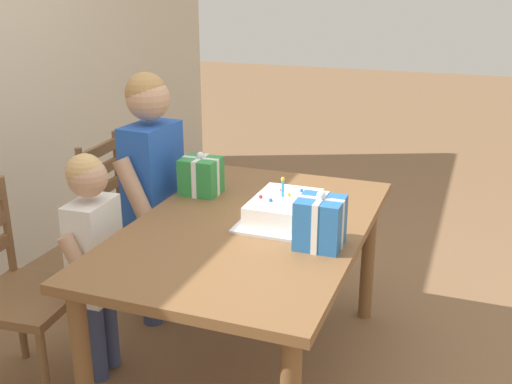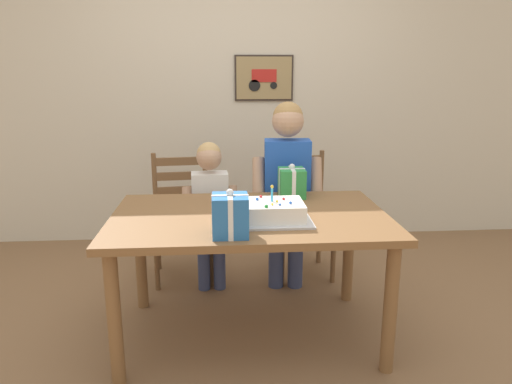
{
  "view_description": "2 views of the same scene",
  "coord_description": "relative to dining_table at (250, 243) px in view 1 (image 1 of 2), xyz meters",
  "views": [
    {
      "loc": [
        -2.28,
        -0.88,
        1.75
      ],
      "look_at": [
        0.15,
        0.03,
        0.84
      ],
      "focal_mm": 43.17,
      "sensor_mm": 36.0,
      "label": 1
    },
    {
      "loc": [
        -0.16,
        -2.55,
        1.52
      ],
      "look_at": [
        0.04,
        0.07,
        0.85
      ],
      "focal_mm": 33.85,
      "sensor_mm": 36.0,
      "label": 2
    }
  ],
  "objects": [
    {
      "name": "gift_box_red_large",
      "position": [
        -0.11,
        -0.34,
        0.19
      ],
      "size": [
        0.18,
        0.18,
        0.23
      ],
      "color": "#286BB7",
      "rests_on": "dining_table"
    },
    {
      "name": "birthday_cake",
      "position": [
        0.1,
        -0.12,
        0.14
      ],
      "size": [
        0.44,
        0.34,
        0.19
      ],
      "color": "silver",
      "rests_on": "dining_table"
    },
    {
      "name": "child_younger",
      "position": [
        -0.23,
        0.63,
        -0.01
      ],
      "size": [
        0.39,
        0.22,
        1.05
      ],
      "color": "#38426B",
      "rests_on": "ground"
    },
    {
      "name": "ground_plane",
      "position": [
        0.0,
        0.0,
        -0.65
      ],
      "size": [
        20.0,
        20.0,
        0.0
      ],
      "primitive_type": "plane",
      "color": "#846042"
    },
    {
      "name": "gift_box_beside_cake",
      "position": [
        0.29,
        0.36,
        0.18
      ],
      "size": [
        0.16,
        0.19,
        0.21
      ],
      "color": "#2D8E42",
      "rests_on": "dining_table"
    },
    {
      "name": "child_older",
      "position": [
        0.29,
        0.63,
        0.15
      ],
      "size": [
        0.49,
        0.28,
        1.32
      ],
      "color": "#38426B",
      "rests_on": "ground"
    },
    {
      "name": "dining_table",
      "position": [
        0.0,
        0.0,
        0.0
      ],
      "size": [
        1.53,
        0.97,
        0.74
      ],
      "color": "brown",
      "rests_on": "ground"
    },
    {
      "name": "chair_left",
      "position": [
        -0.45,
        0.9,
        -0.19
      ],
      "size": [
        0.46,
        0.46,
        0.92
      ],
      "color": "brown",
      "rests_on": "ground"
    },
    {
      "name": "chair_right",
      "position": [
        0.44,
        0.9,
        -0.19
      ],
      "size": [
        0.45,
        0.45,
        0.92
      ],
      "color": "brown",
      "rests_on": "ground"
    }
  ]
}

